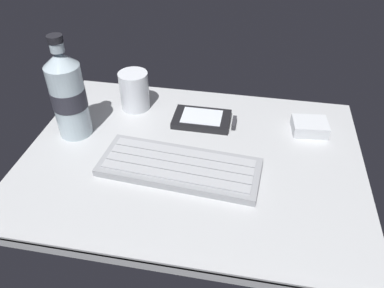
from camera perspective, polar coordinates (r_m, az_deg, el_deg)
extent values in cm
cube|color=#B7BABC|center=(72.33, 0.00, -2.47)|extent=(64.00, 48.00, 2.00)
cube|color=#B7BABC|center=(56.04, -4.52, -17.03)|extent=(64.00, 1.20, 0.80)
cube|color=#93969B|center=(68.34, -1.91, -3.54)|extent=(29.74, 13.15, 1.40)
cube|color=#ADAFB5|center=(70.17, -1.18, -1.27)|extent=(26.75, 4.00, 0.30)
cube|color=#ADAFB5|center=(68.56, -1.67, -2.41)|extent=(26.75, 4.00, 0.30)
cube|color=#ADAFB5|center=(66.99, -2.19, -3.61)|extent=(26.75, 4.00, 0.30)
cube|color=#ADAFB5|center=(65.46, -2.74, -4.86)|extent=(26.75, 4.00, 0.30)
cube|color=black|center=(80.17, 1.84, 3.73)|extent=(12.01, 7.62, 1.40)
cube|color=silver|center=(79.74, 1.85, 4.17)|extent=(8.41, 5.94, 0.10)
cube|color=#333338|center=(79.67, 6.39, 3.23)|extent=(0.81, 3.80, 1.12)
cylinder|color=silver|center=(84.18, -8.73, 8.00)|extent=(6.40, 6.40, 8.50)
cylinder|color=yellow|center=(84.68, -8.66, 7.42)|extent=(5.50, 5.50, 6.12)
cylinder|color=silver|center=(77.23, -18.06, 6.21)|extent=(6.60, 6.60, 15.00)
cone|color=silver|center=(73.13, -19.44, 12.08)|extent=(6.60, 6.60, 2.80)
cylinder|color=silver|center=(72.21, -19.83, 13.70)|extent=(2.51, 2.51, 1.80)
cylinder|color=black|center=(71.65, -20.09, 14.77)|extent=(2.77, 2.77, 1.20)
cylinder|color=#2D2D38|center=(76.85, -18.17, 6.68)|extent=(6.73, 6.73, 3.80)
cube|color=silver|center=(80.93, 17.41, 2.55)|extent=(7.53, 6.28, 2.40)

